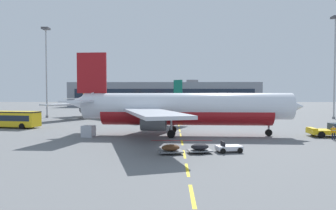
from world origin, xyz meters
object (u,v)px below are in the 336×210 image
airliner_mid_left (111,103)px  apron_light_mast_near (46,61)px  pushback_tug (333,130)px  apron_light_mast_far (335,55)px  airliner_foreground (182,108)px  uld_cargo_container (88,131)px  apron_shuttle_bus (7,118)px  baggage_train (200,148)px  ground_crew_worker (333,132)px  airliner_far_right (205,100)px

airliner_mid_left → apron_light_mast_near: 20.43m
pushback_tug → apron_light_mast_far: apron_light_mast_far is taller
airliner_foreground → pushback_tug: bearing=-2.7°
airliner_foreground → uld_cargo_container: size_ratio=19.36×
apron_shuttle_bus → apron_light_mast_near: bearing=97.5°
airliner_foreground → baggage_train: size_ratio=3.99×
airliner_foreground → baggage_train: 13.39m
apron_shuttle_bus → apron_light_mast_far: apron_light_mast_far is taller
baggage_train → apron_light_mast_far: size_ratio=0.34×
apron_shuttle_bus → uld_cargo_container: bearing=-31.7°
airliner_foreground → ground_crew_worker: airliner_foreground is taller
baggage_train → pushback_tug: bearing=30.7°
airliner_far_right → ground_crew_worker: bearing=-84.1°
ground_crew_worker → uld_cargo_container: size_ratio=0.99×
airliner_mid_left → ground_crew_worker: airliner_mid_left is taller
pushback_tug → apron_light_mast_near: bearing=149.2°
ground_crew_worker → apron_light_mast_far: 40.92m
airliner_far_right → apron_light_mast_far: bearing=-59.3°
airliner_mid_left → airliner_far_right: size_ratio=0.89×
apron_shuttle_bus → apron_light_mast_far: bearing=16.2°
apron_light_mast_near → apron_light_mast_far: apron_light_mast_far is taller
apron_shuttle_bus → apron_light_mast_near: (-3.01, 22.86, 12.96)m
baggage_train → ground_crew_worker: size_ratio=4.88×
apron_light_mast_near → airliner_foreground: bearing=-43.2°
baggage_train → ground_crew_worker: ground_crew_worker is taller
airliner_foreground → airliner_far_right: (11.82, 74.99, 0.16)m
airliner_mid_left → airliner_far_right: 52.70m
baggage_train → apron_light_mast_far: 58.54m
airliner_foreground → apron_light_mast_far: (38.68, 29.67, 11.77)m
ground_crew_worker → apron_light_mast_near: apron_light_mast_near is taller
uld_cargo_container → pushback_tug: bearing=1.3°
ground_crew_worker → uld_cargo_container: bearing=176.9°
apron_shuttle_bus → uld_cargo_container: size_ratio=6.86×
apron_light_mast_near → apron_light_mast_far: 73.08m
apron_shuttle_bus → baggage_train: (32.79, -22.23, -1.23)m
pushback_tug → airliner_mid_left: bearing=140.3°
airliner_mid_left → baggage_train: (18.54, -43.80, -3.32)m
apron_light_mast_far → pushback_tug: bearing=-119.4°
apron_shuttle_bus → baggage_train: bearing=-34.1°
airliner_far_right → ground_crew_worker: airliner_far_right is taller
airliner_far_right → apron_light_mast_far: (26.87, -45.33, 11.61)m
uld_cargo_container → baggage_train: bearing=-36.9°
airliner_foreground → airliner_far_right: 75.92m
uld_cargo_container → apron_light_mast_far: 62.53m
airliner_far_right → airliner_mid_left: bearing=-123.3°
apron_light_mast_near → apron_light_mast_far: size_ratio=0.93×
uld_cargo_container → apron_light_mast_far: bearing=31.2°
airliner_foreground → apron_light_mast_far: size_ratio=1.37×
apron_light_mast_far → uld_cargo_container: bearing=-148.8°
pushback_tug → airliner_far_right: airliner_far_right is taller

